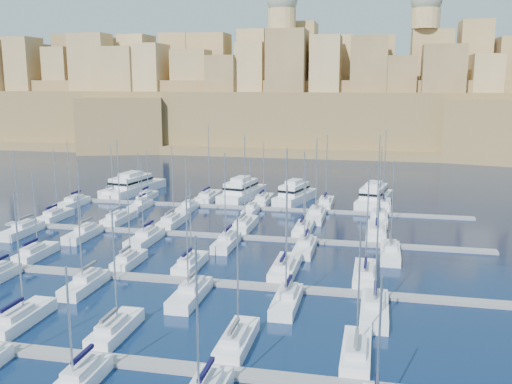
% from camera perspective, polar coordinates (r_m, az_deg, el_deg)
% --- Properties ---
extents(ground, '(600.00, 600.00, 0.00)m').
position_cam_1_polar(ground, '(86.52, -4.24, -6.32)').
color(ground, black).
rests_on(ground, ground).
extents(pontoon_near, '(84.00, 2.00, 0.40)m').
position_cam_1_polar(pontoon_near, '(57.02, -14.32, -15.97)').
color(pontoon_near, slate).
rests_on(pontoon_near, ground).
extents(pontoon_mid_near, '(84.00, 2.00, 0.40)m').
position_cam_1_polar(pontoon_mid_near, '(75.64, -6.84, -8.80)').
color(pontoon_mid_near, slate).
rests_on(pontoon_mid_near, ground).
extents(pontoon_mid_far, '(84.00, 2.00, 0.40)m').
position_cam_1_polar(pontoon_mid_far, '(95.70, -2.54, -4.47)').
color(pontoon_mid_far, slate).
rests_on(pontoon_mid_far, ground).
extents(pontoon_far, '(84.00, 2.00, 0.40)m').
position_cam_1_polar(pontoon_far, '(116.47, 0.21, -1.64)').
color(pontoon_far, slate).
rests_on(pontoon_far, ground).
extents(sailboat_2, '(2.83, 9.45, 14.52)m').
position_cam_1_polar(sailboat_2, '(67.54, -22.48, -11.59)').
color(sailboat_2, white).
rests_on(sailboat_2, ground).
extents(sailboat_3, '(2.63, 8.75, 13.64)m').
position_cam_1_polar(sailboat_3, '(61.88, -13.90, -13.16)').
color(sailboat_3, white).
rests_on(sailboat_3, ground).
extents(sailboat_4, '(2.69, 8.97, 13.63)m').
position_cam_1_polar(sailboat_4, '(57.82, -1.93, -14.62)').
color(sailboat_4, white).
rests_on(sailboat_4, ground).
extents(sailboat_5, '(2.66, 8.88, 13.59)m').
position_cam_1_polar(sailboat_5, '(56.34, 10.00, -15.52)').
color(sailboat_5, white).
rests_on(sailboat_5, ground).
extents(sailboat_9, '(2.57, 8.55, 11.45)m').
position_cam_1_polar(sailboat_9, '(53.00, -17.46, -17.72)').
color(sailboat_9, white).
rests_on(sailboat_9, ground).
extents(sailboat_13, '(2.58, 8.58, 12.85)m').
position_cam_1_polar(sailboat_13, '(90.91, -21.15, -5.71)').
color(sailboat_13, white).
rests_on(sailboat_13, ground).
extents(sailboat_14, '(2.37, 7.91, 12.72)m').
position_cam_1_polar(sailboat_14, '(83.49, -12.58, -6.69)').
color(sailboat_14, white).
rests_on(sailboat_14, ground).
extents(sailboat_15, '(2.63, 8.76, 12.49)m').
position_cam_1_polar(sailboat_15, '(80.62, -6.60, -7.13)').
color(sailboat_15, white).
rests_on(sailboat_15, ground).
extents(sailboat_16, '(3.14, 10.48, 17.38)m').
position_cam_1_polar(sailboat_16, '(78.29, 2.92, -7.59)').
color(sailboat_16, white).
rests_on(sailboat_16, ground).
extents(sailboat_17, '(2.98, 9.94, 15.06)m').
position_cam_1_polar(sailboat_17, '(77.15, 10.87, -8.08)').
color(sailboat_17, white).
rests_on(sailboat_17, ground).
extents(sailboat_20, '(2.65, 8.82, 12.43)m').
position_cam_1_polar(sailboat_20, '(75.52, -16.73, -8.81)').
color(sailboat_20, white).
rests_on(sailboat_20, ground).
extents(sailboat_21, '(2.88, 9.61, 12.99)m').
position_cam_1_polar(sailboat_21, '(69.72, -6.61, -10.08)').
color(sailboat_21, white).
rests_on(sailboat_21, ground).
extents(sailboat_22, '(2.73, 9.09, 14.78)m').
position_cam_1_polar(sailboat_22, '(67.29, 3.08, -10.80)').
color(sailboat_22, white).
rests_on(sailboat_22, ground).
extents(sailboat_23, '(3.01, 10.03, 14.70)m').
position_cam_1_polar(sailboat_23, '(66.15, 11.76, -11.42)').
color(sailboat_23, white).
rests_on(sailboat_23, ground).
extents(sailboat_24, '(2.66, 8.86, 13.64)m').
position_cam_1_polar(sailboat_24, '(114.29, -19.39, -2.25)').
color(sailboat_24, white).
rests_on(sailboat_24, ground).
extents(sailboat_25, '(2.96, 9.86, 15.50)m').
position_cam_1_polar(sailboat_25, '(108.69, -13.56, -2.58)').
color(sailboat_25, white).
rests_on(sailboat_25, ground).
extents(sailboat_26, '(2.92, 9.73, 14.83)m').
position_cam_1_polar(sailboat_26, '(104.55, -8.36, -2.92)').
color(sailboat_26, white).
rests_on(sailboat_26, ground).
extents(sailboat_27, '(3.05, 10.15, 16.79)m').
position_cam_1_polar(sailboat_27, '(100.92, -1.19, -3.30)').
color(sailboat_27, white).
rests_on(sailboat_27, ground).
extents(sailboat_28, '(2.75, 9.18, 14.42)m').
position_cam_1_polar(sailboat_28, '(98.62, 4.73, -3.70)').
color(sailboat_28, white).
rests_on(sailboat_28, ground).
extents(sailboat_29, '(3.25, 10.82, 17.27)m').
position_cam_1_polar(sailboat_29, '(98.63, 11.93, -3.88)').
color(sailboat_29, white).
rests_on(sailboat_29, ground).
extents(sailboat_30, '(2.91, 9.68, 14.89)m').
position_cam_1_polar(sailboat_30, '(105.16, -22.37, -3.57)').
color(sailboat_30, white).
rests_on(sailboat_30, ground).
extents(sailboat_31, '(2.75, 9.18, 13.09)m').
position_cam_1_polar(sailboat_31, '(99.48, -16.89, -4.02)').
color(sailboat_31, white).
rests_on(sailboat_31, ground).
extents(sailboat_32, '(3.04, 10.15, 14.23)m').
position_cam_1_polar(sailboat_32, '(94.19, -11.03, -4.57)').
color(sailboat_32, white).
rests_on(sailboat_32, ground).
extents(sailboat_33, '(2.71, 9.05, 15.29)m').
position_cam_1_polar(sailboat_33, '(90.34, -2.98, -5.05)').
color(sailboat_33, white).
rests_on(sailboat_33, ground).
extents(sailboat_34, '(2.74, 9.12, 14.31)m').
position_cam_1_polar(sailboat_34, '(87.97, 4.93, -5.53)').
color(sailboat_34, white).
rests_on(sailboat_34, ground).
extents(sailboat_35, '(2.84, 9.46, 14.84)m').
position_cam_1_polar(sailboat_35, '(87.22, 13.27, -5.93)').
color(sailboat_35, white).
rests_on(sailboat_35, ground).
extents(sailboat_36, '(2.32, 7.72, 12.20)m').
position_cam_1_polar(sailboat_36, '(132.13, -14.20, -0.23)').
color(sailboat_36, white).
rests_on(sailboat_36, ground).
extents(sailboat_37, '(2.25, 7.49, 11.24)m').
position_cam_1_polar(sailboat_37, '(128.48, -10.80, -0.41)').
color(sailboat_37, white).
rests_on(sailboat_37, ground).
extents(sailboat_38, '(3.28, 10.92, 16.93)m').
position_cam_1_polar(sailboat_38, '(125.42, -4.78, -0.49)').
color(sailboat_38, white).
rests_on(sailboat_38, ground).
extents(sailboat_39, '(2.96, 9.85, 13.24)m').
position_cam_1_polar(sailboat_39, '(121.94, 0.70, -0.80)').
color(sailboat_39, white).
rests_on(sailboat_39, ground).
extents(sailboat_40, '(2.85, 9.51, 15.19)m').
position_cam_1_polar(sailboat_40, '(119.88, 6.96, -1.09)').
color(sailboat_40, white).
rests_on(sailboat_40, ground).
extents(sailboat_41, '(2.99, 9.96, 16.50)m').
position_cam_1_polar(sailboat_41, '(119.64, 12.59, -1.29)').
color(sailboat_41, white).
rests_on(sailboat_41, ground).
extents(sailboat_42, '(3.01, 10.05, 14.18)m').
position_cam_1_polar(sailboat_42, '(124.67, -17.88, -1.08)').
color(sailboat_42, white).
rests_on(sailboat_42, ground).
extents(sailboat_43, '(2.37, 7.89, 12.07)m').
position_cam_1_polar(sailboat_43, '(119.00, -11.48, -1.34)').
color(sailboat_43, white).
rests_on(sailboat_43, ground).
extents(sailboat_44, '(2.33, 7.78, 11.16)m').
position_cam_1_polar(sailboat_44, '(115.42, -6.88, -1.58)').
color(sailboat_44, white).
rests_on(sailboat_44, ground).
extents(sailboat_45, '(2.23, 7.42, 11.50)m').
position_cam_1_polar(sailboat_45, '(112.07, -0.53, -1.88)').
color(sailboat_45, white).
rests_on(sailboat_45, ground).
extents(sailboat_46, '(3.10, 10.34, 15.81)m').
position_cam_1_polar(sailboat_46, '(108.60, 6.00, -2.33)').
color(sailboat_46, white).
rests_on(sailboat_46, ground).
extents(sailboat_47, '(3.09, 10.29, 14.57)m').
position_cam_1_polar(sailboat_47, '(108.05, 12.20, -2.60)').
color(sailboat_47, white).
rests_on(sailboat_47, ground).
extents(motor_yacht_a, '(9.01, 20.29, 5.25)m').
position_cam_1_polar(motor_yacht_a, '(136.43, -12.22, 0.64)').
color(motor_yacht_a, white).
rests_on(motor_yacht_a, ground).
extents(motor_yacht_b, '(7.85, 17.87, 5.25)m').
position_cam_1_polar(motor_yacht_b, '(126.76, -1.42, 0.10)').
color(motor_yacht_b, white).
rests_on(motor_yacht_b, ground).
extents(motor_yacht_c, '(8.06, 15.37, 5.25)m').
position_cam_1_polar(motor_yacht_c, '(123.34, 3.90, -0.23)').
color(motor_yacht_c, white).
rests_on(motor_yacht_c, ground).
extents(motor_yacht_d, '(7.88, 17.39, 5.25)m').
position_cam_1_polar(motor_yacht_d, '(123.07, 11.72, -0.46)').
color(motor_yacht_d, white).
rests_on(motor_yacht_d, ground).
extents(fortified_city, '(460.00, 108.95, 59.52)m').
position_cam_1_polar(fortified_city, '(235.86, 6.49, 8.29)').
color(fortified_city, brown).
rests_on(fortified_city, ground).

